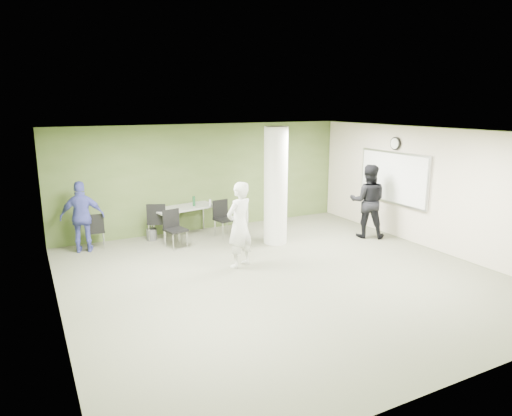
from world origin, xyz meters
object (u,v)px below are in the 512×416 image
man_black (368,201)px  man_blue (82,217)px  woman_white (240,225)px  folding_table (185,209)px  chair_back_left (95,228)px

man_black → man_blue: 6.83m
woman_white → folding_table: bearing=-104.9°
folding_table → woman_white: size_ratio=0.96×
woman_white → man_black: (3.78, 0.48, 0.03)m
folding_table → chair_back_left: size_ratio=2.02×
folding_table → man_blue: (-2.46, -0.13, 0.10)m
folding_table → man_black: size_ratio=0.93×
man_black → man_blue: size_ratio=1.13×
folding_table → man_black: 4.60m
man_black → man_blue: (-6.52, 2.03, -0.11)m
folding_table → woman_white: (0.28, -2.65, 0.18)m
chair_back_left → man_blue: size_ratio=0.52×
folding_table → woman_white: woman_white is taller
chair_back_left → man_black: man_black is taller
folding_table → man_blue: size_ratio=1.05×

